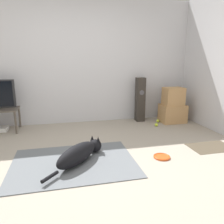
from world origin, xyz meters
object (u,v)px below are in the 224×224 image
at_px(cardboard_box_lower, 172,113).
at_px(tennis_ball_near_speaker, 158,121).
at_px(dog, 80,153).
at_px(frisbee, 162,157).
at_px(floor_speaker, 140,100).
at_px(cardboard_box_upper, 173,96).
at_px(tennis_ball_by_boxes, 156,125).

distance_m(cardboard_box_lower, tennis_ball_near_speaker, 0.36).
height_order(dog, frisbee, dog).
bearing_deg(floor_speaker, tennis_ball_near_speaker, -33.40).
bearing_deg(cardboard_box_upper, frisbee, -122.16).
bearing_deg(cardboard_box_upper, cardboard_box_lower, 47.69).
bearing_deg(dog, cardboard_box_lower, 35.08).
height_order(cardboard_box_lower, cardboard_box_upper, cardboard_box_upper).
xyz_separation_m(floor_speaker, tennis_ball_by_boxes, (0.18, -0.49, -0.44)).
relative_size(frisbee, tennis_ball_near_speaker, 3.47).
height_order(cardboard_box_lower, tennis_ball_by_boxes, cardboard_box_lower).
bearing_deg(tennis_ball_by_boxes, frisbee, -111.44).
relative_size(cardboard_box_upper, floor_speaker, 0.42).
xyz_separation_m(frisbee, cardboard_box_lower, (1.01, 1.60, 0.18)).
bearing_deg(dog, tennis_ball_near_speaker, 40.26).
bearing_deg(tennis_ball_by_boxes, dog, -142.60).
xyz_separation_m(cardboard_box_lower, tennis_ball_near_speaker, (-0.32, 0.04, -0.16)).
distance_m(floor_speaker, tennis_ball_by_boxes, 0.68).
bearing_deg(frisbee, cardboard_box_lower, 57.73).
relative_size(dog, frisbee, 3.81).
xyz_separation_m(cardboard_box_upper, tennis_ball_by_boxes, (-0.46, -0.21, -0.53)).
bearing_deg(cardboard_box_lower, cardboard_box_upper, -132.31).
bearing_deg(tennis_ball_by_boxes, floor_speaker, 110.30).
height_order(frisbee, cardboard_box_lower, cardboard_box_lower).
bearing_deg(cardboard_box_lower, tennis_ball_by_boxes, -154.14).
distance_m(frisbee, floor_speaker, 1.95).
bearing_deg(cardboard_box_upper, dog, -145.02).
xyz_separation_m(dog, frisbee, (1.11, -0.11, -0.12)).
xyz_separation_m(frisbee, tennis_ball_near_speaker, (0.69, 1.64, 0.02)).
distance_m(dog, cardboard_box_lower, 2.59).
xyz_separation_m(frisbee, cardboard_box_upper, (0.99, 1.58, 0.55)).
relative_size(tennis_ball_by_boxes, tennis_ball_near_speaker, 1.00).
height_order(cardboard_box_upper, tennis_ball_near_speaker, cardboard_box_upper).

